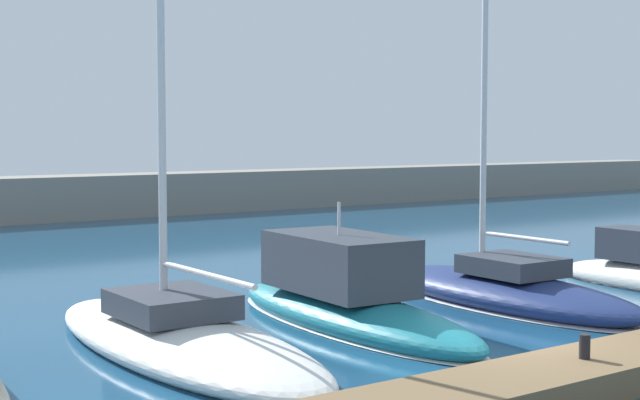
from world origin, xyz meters
TOP-DOWN VIEW (x-y plane):
  - ground_plane at (0.00, 0.00)m, footprint 120.00×120.00m
  - dock_pier at (0.00, -2.12)m, footprint 27.40×1.87m
  - sailboat_white_second at (-4.88, 4.69)m, footprint 3.42×10.50m
  - motorboat_teal_third at (-0.29, 4.91)m, footprint 3.16×9.58m
  - sailboat_navy_fourth at (4.74, 4.43)m, footprint 3.26×9.12m
  - dock_bollard at (-0.31, -2.12)m, footprint 0.20×0.20m

SIDE VIEW (x-z plane):
  - ground_plane at x=0.00m, z-range 0.00..0.00m
  - dock_pier at x=0.00m, z-range 0.00..0.55m
  - sailboat_white_second at x=-4.88m, z-range -7.61..8.34m
  - sailboat_navy_fourth at x=4.74m, z-range -8.22..9.12m
  - motorboat_teal_third at x=-0.29m, z-range -1.01..2.22m
  - dock_bollard at x=-0.31m, z-range 0.55..0.99m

